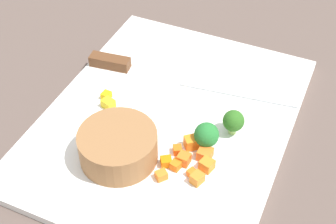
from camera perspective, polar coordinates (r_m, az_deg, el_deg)
name	(u,v)px	position (r m, az deg, el deg)	size (l,w,h in m)	color
ground_plane	(168,123)	(0.69, 0.00, -1.32)	(4.00, 4.00, 0.00)	brown
cutting_board	(168,120)	(0.68, 0.00, -0.96)	(0.42, 0.33, 0.01)	white
prep_bowl	(118,146)	(0.62, -5.93, -4.03)	(0.10, 0.10, 0.04)	#96653C
chef_knife	(158,73)	(0.74, -1.13, 4.68)	(0.07, 0.33, 0.02)	silver
carrot_dice_0	(177,150)	(0.63, 1.13, -4.49)	(0.01, 0.01, 0.01)	orange
carrot_dice_1	(184,159)	(0.62, 1.89, -5.58)	(0.01, 0.01, 0.02)	orange
carrot_dice_2	(192,173)	(0.61, 2.85, -7.21)	(0.01, 0.01, 0.01)	orange
carrot_dice_3	(166,162)	(0.62, -0.21, -5.88)	(0.01, 0.01, 0.01)	orange
carrot_dice_4	(192,142)	(0.64, 2.80, -3.62)	(0.02, 0.02, 0.02)	orange
carrot_dice_5	(205,154)	(0.63, 4.40, -4.96)	(0.02, 0.02, 0.01)	orange
carrot_dice_6	(176,165)	(0.61, 0.98, -6.26)	(0.01, 0.01, 0.01)	orange
carrot_dice_7	(207,165)	(0.61, 4.62, -6.24)	(0.02, 0.02, 0.01)	orange
carrot_dice_8	(197,178)	(0.60, 3.47, -7.83)	(0.02, 0.01, 0.01)	orange
carrot_dice_9	(161,175)	(0.60, -0.80, -7.49)	(0.01, 0.01, 0.01)	orange
pepper_dice_0	(108,103)	(0.70, -7.08, 1.00)	(0.02, 0.01, 0.01)	yellow
pepper_dice_1	(106,95)	(0.71, -7.31, 1.96)	(0.01, 0.01, 0.01)	yellow
broccoli_floret_0	(207,135)	(0.63, 4.58, -2.75)	(0.03, 0.03, 0.04)	#8EAD60
broccoli_floret_1	(233,121)	(0.65, 7.75, -1.09)	(0.03, 0.03, 0.04)	#97BB5F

